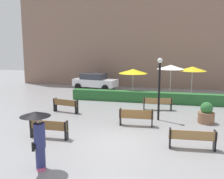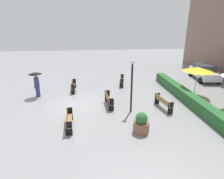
% 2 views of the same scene
% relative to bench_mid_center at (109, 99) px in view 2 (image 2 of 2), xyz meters
% --- Properties ---
extents(ground_plane, '(60.00, 60.00, 0.00)m').
position_rel_bench_mid_center_xyz_m(ground_plane, '(-0.66, -2.48, -0.51)').
color(ground_plane, gray).
extents(bench_mid_center, '(1.78, 0.47, 0.88)m').
position_rel_bench_mid_center_xyz_m(bench_mid_center, '(0.00, 0.00, 0.00)').
color(bench_mid_center, olive).
rests_on(bench_mid_center, ground).
extents(bench_back_row, '(1.90, 0.65, 0.82)m').
position_rel_bench_mid_center_xyz_m(bench_back_row, '(0.89, 3.68, -0.02)').
color(bench_back_row, '#9E7242').
rests_on(bench_back_row, ground).
extents(bench_near_left, '(1.80, 0.34, 0.84)m').
position_rel_bench_mid_center_xyz_m(bench_near_left, '(-3.56, -2.75, -0.01)').
color(bench_near_left, brown).
rests_on(bench_near_left, ground).
extents(bench_far_left, '(1.76, 0.63, 0.84)m').
position_rel_bench_mid_center_xyz_m(bench_far_left, '(-4.73, 1.73, -0.00)').
color(bench_far_left, brown).
rests_on(bench_far_left, ground).
extents(bench_near_right, '(1.87, 0.48, 0.81)m').
position_rel_bench_mid_center_xyz_m(bench_near_right, '(2.62, -2.54, -0.03)').
color(bench_near_right, '#9E7242').
rests_on(bench_near_right, ground).
extents(pedestrian_with_umbrella, '(1.00, 1.00, 2.00)m').
position_rel_bench_mid_center_xyz_m(pedestrian_with_umbrella, '(-2.50, -5.48, 0.80)').
color(pedestrian_with_umbrella, navy).
rests_on(pedestrian_with_umbrella, ground).
extents(planter_pot, '(0.87, 0.87, 1.16)m').
position_rel_bench_mid_center_xyz_m(planter_pot, '(3.62, 1.39, -0.01)').
color(planter_pot, brown).
rests_on(planter_pot, ground).
extents(lamp_post, '(0.28, 0.28, 3.49)m').
position_rel_bench_mid_center_xyz_m(lamp_post, '(1.07, 1.39, 1.66)').
color(lamp_post, black).
rests_on(lamp_post, ground).
extents(patio_umbrella_yellow, '(2.29, 2.29, 2.36)m').
position_rel_bench_mid_center_xyz_m(patio_umbrella_yellow, '(-1.30, 7.24, 1.66)').
color(patio_umbrella_yellow, silver).
rests_on(patio_umbrella_yellow, ground).
extents(hedge_strip, '(11.61, 0.70, 0.79)m').
position_rel_bench_mid_center_xyz_m(hedge_strip, '(0.01, 5.92, -0.12)').
color(hedge_strip, '#28602D').
rests_on(hedge_strip, ground).
extents(parked_car, '(4.42, 2.49, 1.57)m').
position_rel_bench_mid_center_xyz_m(parked_car, '(-5.57, 10.66, 0.30)').
color(parked_car, silver).
rests_on(parked_car, ground).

